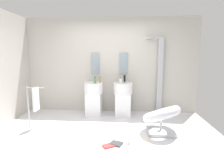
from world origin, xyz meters
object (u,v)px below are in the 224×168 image
(pedestal_sink_right, at_px, (123,98))
(soap_bottle_amber, at_px, (100,80))
(pedestal_sink_left, at_px, (94,97))
(magazine_charcoal, at_px, (116,144))
(coffee_mug, at_px, (129,141))
(shower_column, at_px, (159,74))
(soap_bottle_blue, at_px, (95,80))
(magazine_red, at_px, (110,145))
(towel_rack, at_px, (35,100))
(soap_bottle_black, at_px, (125,79))
(lounge_chair, at_px, (161,116))
(soap_bottle_white, at_px, (121,81))
(soap_bottle_green, at_px, (95,80))

(pedestal_sink_right, xyz_separation_m, soap_bottle_amber, (-0.61, 0.00, 0.47))
(pedestal_sink_left, height_order, pedestal_sink_right, same)
(magazine_charcoal, xyz_separation_m, coffee_mug, (0.23, 0.06, 0.03))
(shower_column, distance_m, soap_bottle_blue, 1.76)
(soap_bottle_amber, bearing_deg, coffee_mug, -64.82)
(pedestal_sink_right, relative_size, magazine_red, 3.47)
(towel_rack, bearing_deg, soap_bottle_amber, 38.66)
(towel_rack, distance_m, magazine_charcoal, 1.99)
(towel_rack, xyz_separation_m, soap_bottle_amber, (1.28, 1.02, 0.32))
(coffee_mug, bearing_deg, soap_bottle_black, 93.50)
(pedestal_sink_right, distance_m, soap_bottle_amber, 0.77)
(lounge_chair, bearing_deg, soap_bottle_black, 121.74)
(soap_bottle_amber, bearing_deg, pedestal_sink_left, -179.36)
(shower_column, distance_m, soap_bottle_black, 0.95)
(lounge_chair, distance_m, magazine_red, 1.22)
(magazine_charcoal, relative_size, soap_bottle_white, 1.32)
(pedestal_sink_right, relative_size, soap_bottle_white, 6.10)
(towel_rack, xyz_separation_m, soap_bottle_green, (1.16, 0.91, 0.32))
(pedestal_sink_left, xyz_separation_m, soap_bottle_black, (0.81, 0.17, 0.49))
(shower_column, relative_size, soap_bottle_green, 12.55)
(coffee_mug, xyz_separation_m, soap_bottle_amber, (-0.75, 1.59, 0.89))
(shower_column, height_order, soap_bottle_white, shower_column)
(pedestal_sink_left, height_order, soap_bottle_black, soap_bottle_black)
(pedestal_sink_left, xyz_separation_m, magazine_red, (0.59, -1.71, -0.46))
(pedestal_sink_right, height_order, coffee_mug, pedestal_sink_right)
(coffee_mug, height_order, soap_bottle_blue, soap_bottle_blue)
(magazine_red, distance_m, soap_bottle_white, 1.80)
(magazine_charcoal, bearing_deg, soap_bottle_black, 107.83)
(shower_column, bearing_deg, pedestal_sink_left, -170.77)
(lounge_chair, bearing_deg, magazine_charcoal, -146.59)
(magazine_charcoal, relative_size, magazine_red, 0.75)
(magazine_red, xyz_separation_m, soap_bottle_amber, (-0.41, 1.71, 0.92))
(pedestal_sink_right, bearing_deg, soap_bottle_black, 78.67)
(coffee_mug, xyz_separation_m, soap_bottle_white, (-0.20, 1.43, 0.89))
(lounge_chair, bearing_deg, towel_rack, 179.10)
(magazine_red, distance_m, soap_bottle_green, 1.92)
(pedestal_sink_left, xyz_separation_m, shower_column, (1.75, 0.28, 0.60))
(pedestal_sink_left, height_order, soap_bottle_blue, soap_bottle_blue)
(soap_bottle_green, height_order, soap_bottle_white, soap_bottle_green)
(pedestal_sink_left, bearing_deg, lounge_chair, -33.96)
(soap_bottle_white, bearing_deg, coffee_mug, -81.87)
(lounge_chair, distance_m, magazine_charcoal, 1.11)
(soap_bottle_amber, bearing_deg, towel_rack, -141.34)
(magazine_red, bearing_deg, soap_bottle_amber, 72.64)
(soap_bottle_green, xyz_separation_m, soap_bottle_white, (0.66, -0.06, -0.00))
(towel_rack, relative_size, soap_bottle_black, 4.75)
(magazine_red, height_order, soap_bottle_white, soap_bottle_white)
(lounge_chair, bearing_deg, pedestal_sink_right, 126.78)
(pedestal_sink_right, distance_m, towel_rack, 2.15)
(pedestal_sink_right, xyz_separation_m, soap_bottle_white, (-0.06, -0.16, 0.47))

